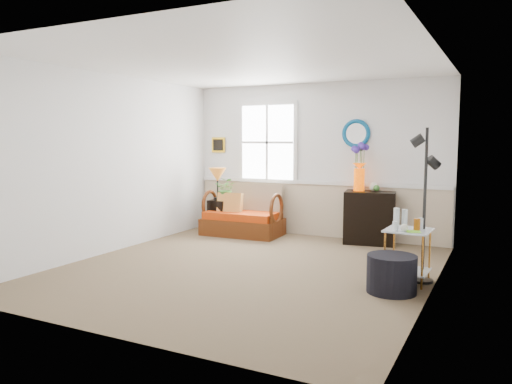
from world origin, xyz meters
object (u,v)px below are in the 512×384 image
at_px(cabinet, 370,217).
at_px(ottoman, 392,274).
at_px(side_table, 407,256).
at_px(lamp_stand, 220,216).
at_px(loveseat, 243,210).
at_px(floor_lamp, 425,206).

bearing_deg(cabinet, ottoman, -80.20).
bearing_deg(side_table, lamp_stand, 154.47).
relative_size(side_table, ottoman, 1.17).
distance_m(lamp_stand, cabinet, 2.63).
relative_size(loveseat, lamp_stand, 2.28).
bearing_deg(loveseat, floor_lamp, -28.14).
bearing_deg(loveseat, lamp_stand, 175.84).
relative_size(cabinet, side_table, 1.34).
distance_m(cabinet, floor_lamp, 2.21).
bearing_deg(floor_lamp, loveseat, 145.43).
xyz_separation_m(loveseat, side_table, (3.08, -1.68, -0.12)).
distance_m(lamp_stand, ottoman, 4.09).
xyz_separation_m(loveseat, lamp_stand, (-0.47, 0.02, -0.14)).
bearing_deg(side_table, loveseat, 151.40).
distance_m(cabinet, side_table, 2.19).
xyz_separation_m(cabinet, floor_lamp, (1.09, -1.87, 0.48)).
height_order(cabinet, floor_lamp, floor_lamp).
bearing_deg(floor_lamp, ottoman, -120.58).
relative_size(cabinet, ottoman, 1.56).
distance_m(side_table, floor_lamp, 0.61).
height_order(side_table, ottoman, side_table).
height_order(loveseat, lamp_stand, loveseat).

